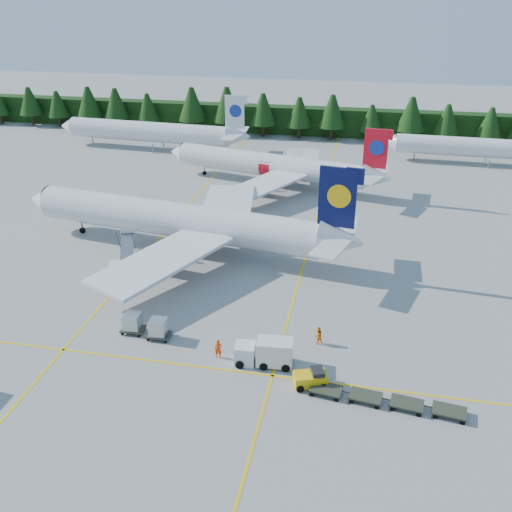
% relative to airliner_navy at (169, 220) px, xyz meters
% --- Properties ---
extents(ground, '(320.00, 320.00, 0.00)m').
position_rel_airliner_navy_xyz_m(ground, '(11.48, -17.79, -3.93)').
color(ground, '#999994').
rests_on(ground, ground).
extents(taxi_stripe_a, '(0.25, 120.00, 0.01)m').
position_rel_airliner_navy_xyz_m(taxi_stripe_a, '(-2.52, 2.21, -3.93)').
color(taxi_stripe_a, yellow).
rests_on(taxi_stripe_a, ground).
extents(taxi_stripe_b, '(0.25, 120.00, 0.01)m').
position_rel_airliner_navy_xyz_m(taxi_stripe_b, '(17.48, 2.21, -3.93)').
color(taxi_stripe_b, yellow).
rests_on(taxi_stripe_b, ground).
extents(taxi_stripe_cross, '(80.00, 0.25, 0.01)m').
position_rel_airliner_navy_xyz_m(taxi_stripe_cross, '(11.48, -23.79, -3.93)').
color(taxi_stripe_cross, yellow).
rests_on(taxi_stripe_cross, ground).
extents(treeline_hedge, '(220.00, 4.00, 6.00)m').
position_rel_airliner_navy_xyz_m(treeline_hedge, '(11.48, 64.21, -0.93)').
color(treeline_hedge, black).
rests_on(treeline_hedge, ground).
extents(airliner_navy, '(44.77, 36.57, 13.08)m').
position_rel_airliner_navy_xyz_m(airliner_navy, '(0.00, 0.00, 0.00)').
color(airliner_navy, silver).
rests_on(airliner_navy, ground).
extents(airliner_red, '(38.23, 31.07, 11.32)m').
position_rel_airliner_navy_xyz_m(airliner_red, '(7.22, 27.72, -0.53)').
color(airliner_red, silver).
rests_on(airliner_red, ground).
extents(airliner_far_left, '(40.41, 6.60, 11.75)m').
position_rel_airliner_navy_xyz_m(airliner_far_left, '(-21.36, 45.18, -0.25)').
color(airliner_far_left, silver).
rests_on(airliner_far_left, ground).
extents(airliner_far_right, '(35.98, 4.69, 10.46)m').
position_rel_airliner_navy_xyz_m(airliner_far_right, '(43.42, 47.11, -0.65)').
color(airliner_far_right, silver).
rests_on(airliner_far_right, ground).
extents(airstairs, '(4.53, 6.16, 3.68)m').
position_rel_airliner_navy_xyz_m(airstairs, '(-3.11, -7.12, -3.13)').
color(airstairs, silver).
rests_on(airstairs, ground).
extents(service_truck, '(5.35, 2.31, 2.52)m').
position_rel_airliner_navy_xyz_m(service_truck, '(16.43, -22.16, -2.69)').
color(service_truck, white).
rests_on(service_truck, ground).
extents(baggage_tug, '(3.13, 2.31, 1.50)m').
position_rel_airliner_navy_xyz_m(baggage_tug, '(20.94, -24.42, -3.20)').
color(baggage_tug, yellow).
rests_on(baggage_tug, ground).
extents(dolly_train, '(12.73, 2.77, 0.15)m').
position_rel_airliner_navy_xyz_m(dolly_train, '(27.24, -25.64, -3.44)').
color(dolly_train, '#333728').
rests_on(dolly_train, ground).
extents(uld_pair, '(5.11, 2.23, 1.72)m').
position_rel_airliner_navy_xyz_m(uld_pair, '(4.24, -19.89, -2.77)').
color(uld_pair, '#333728').
rests_on(uld_pair, ground).
extents(crew_a, '(0.75, 0.56, 1.87)m').
position_rel_airliner_navy_xyz_m(crew_a, '(12.14, -22.08, -3.00)').
color(crew_a, '#E83604').
rests_on(crew_a, ground).
extents(crew_b, '(1.09, 1.08, 1.78)m').
position_rel_airliner_navy_xyz_m(crew_b, '(20.88, -17.98, -3.04)').
color(crew_b, orange).
rests_on(crew_b, ground).
extents(crew_c, '(0.68, 0.87, 1.88)m').
position_rel_airliner_navy_xyz_m(crew_c, '(15.40, -22.04, -2.99)').
color(crew_c, '#FA3F05').
rests_on(crew_c, ground).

